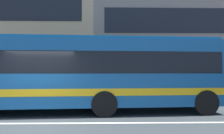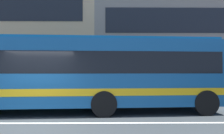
{
  "view_description": "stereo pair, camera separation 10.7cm",
  "coord_description": "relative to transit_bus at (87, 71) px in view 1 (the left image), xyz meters",
  "views": [
    {
      "loc": [
        2.53,
        -6.94,
        1.74
      ],
      "look_at": [
        2.73,
        2.53,
        1.95
      ],
      "focal_mm": 32.85,
      "sensor_mm": 36.0,
      "label": 1
    },
    {
      "loc": [
        2.64,
        -6.94,
        1.74
      ],
      "look_at": [
        2.73,
        2.53,
        1.95
      ],
      "focal_mm": 32.85,
      "sensor_mm": 36.0,
      "label": 2
    }
  ],
  "objects": [
    {
      "name": "apartment_block_right",
      "position": [
        10.57,
        11.19,
        3.21
      ],
      "size": [
        21.54,
        8.73,
        9.9
      ],
      "color": "gray",
      "rests_on": "ground_plane"
    },
    {
      "name": "transit_bus",
      "position": [
        0.0,
        0.0,
        0.0
      ],
      "size": [
        11.68,
        3.31,
        3.15
      ],
      "color": "#17518A",
      "rests_on": "ground_plane"
    },
    {
      "name": "lane_centre_line",
      "position": [
        -1.62,
        -2.07,
        -1.74
      ],
      "size": [
        60.0,
        0.16,
        0.01
      ],
      "primitive_type": "cube",
      "color": "silver",
      "rests_on": "ground_plane"
    },
    {
      "name": "ground_plane",
      "position": [
        -1.62,
        -2.07,
        -1.74
      ],
      "size": [
        160.0,
        160.0,
        0.0
      ],
      "primitive_type": "plane",
      "color": "#33383B"
    },
    {
      "name": "hedge_row_far",
      "position": [
        -5.42,
        3.33,
        -1.24
      ],
      "size": [
        13.99,
        1.1,
        1.0
      ],
      "primitive_type": "cube",
      "color": "#194B24",
      "rests_on": "ground_plane"
    }
  ]
}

